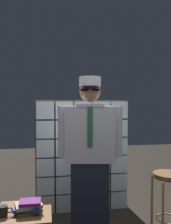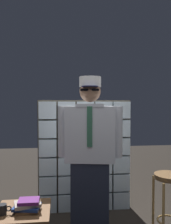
# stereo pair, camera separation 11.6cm
# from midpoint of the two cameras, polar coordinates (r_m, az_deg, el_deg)

# --- Properties ---
(glass_block_wall) EXTENTS (1.34, 0.10, 1.60)m
(glass_block_wall) POSITION_cam_midpoint_polar(r_m,az_deg,el_deg) (3.40, 0.89, -10.71)
(glass_block_wall) COLOR silver
(glass_block_wall) RESTS_ON ground
(standing_person) EXTENTS (0.73, 0.36, 1.83)m
(standing_person) POSITION_cam_midpoint_polar(r_m,az_deg,el_deg) (2.68, 2.38, -10.40)
(standing_person) COLOR #1E2333
(standing_person) RESTS_ON ground
(bar_stool) EXTENTS (0.34, 0.34, 0.75)m
(bar_stool) POSITION_cam_midpoint_polar(r_m,az_deg,el_deg) (2.92, 20.97, -17.61)
(bar_stool) COLOR brown
(bar_stool) RESTS_ON ground
(side_table) EXTENTS (0.52, 0.52, 0.50)m
(side_table) POSITION_cam_midpoint_polar(r_m,az_deg,el_deg) (2.56, -13.58, -23.49)
(side_table) COLOR brown
(side_table) RESTS_ON ground
(book_stack) EXTENTS (0.28, 0.23, 0.12)m
(book_stack) POSITION_cam_midpoint_polar(r_m,az_deg,el_deg) (2.47, -12.54, -21.37)
(book_stack) COLOR brown
(book_stack) RESTS_ON side_table
(coffee_mug) EXTENTS (0.13, 0.08, 0.09)m
(coffee_mug) POSITION_cam_midpoint_polar(r_m,az_deg,el_deg) (2.47, -18.22, -21.65)
(coffee_mug) COLOR black
(coffee_mug) RESTS_ON side_table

